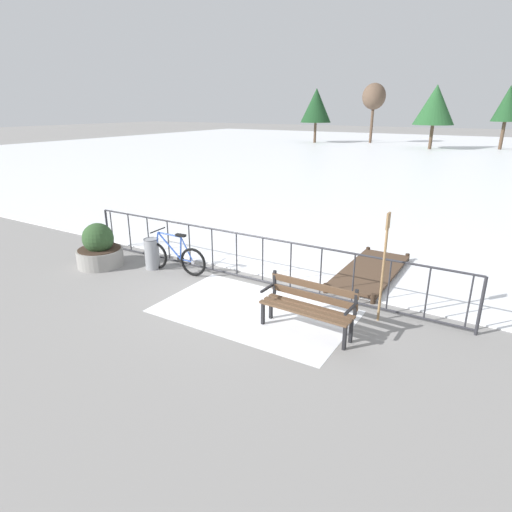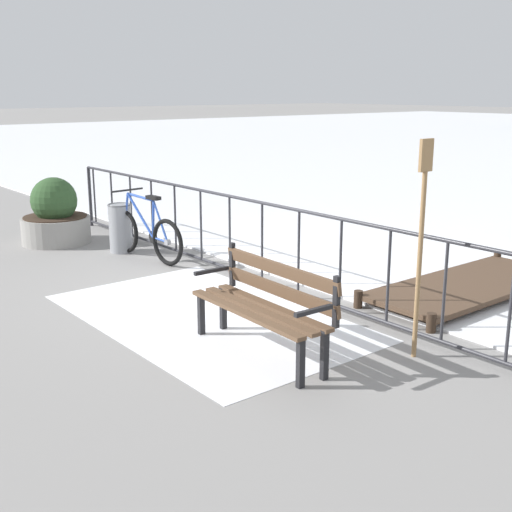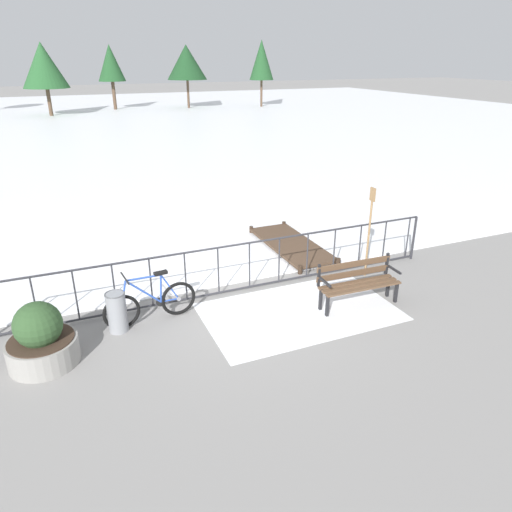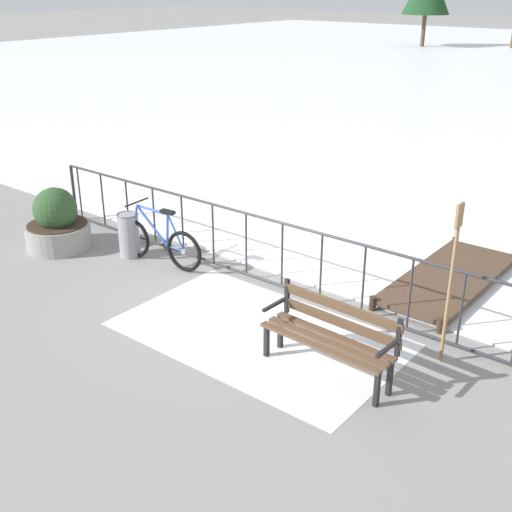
{
  "view_description": "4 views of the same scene",
  "coord_description": "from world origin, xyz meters",
  "px_view_note": "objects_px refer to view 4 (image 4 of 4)",
  "views": [
    {
      "loc": [
        4.65,
        -7.35,
        3.63
      ],
      "look_at": [
        0.3,
        -0.21,
        0.7
      ],
      "focal_mm": 30.02,
      "sensor_mm": 36.0,
      "label": 1
    },
    {
      "loc": [
        6.43,
        -5.02,
        2.39
      ],
      "look_at": [
        1.17,
        -0.77,
        0.67
      ],
      "focal_mm": 46.33,
      "sensor_mm": 36.0,
      "label": 2
    },
    {
      "loc": [
        -2.98,
        -8.05,
        4.46
      ],
      "look_at": [
        0.37,
        -0.24,
        0.85
      ],
      "focal_mm": 33.14,
      "sensor_mm": 36.0,
      "label": 3
    },
    {
      "loc": [
        5.31,
        -6.81,
        4.18
      ],
      "look_at": [
        0.46,
        -0.75,
        0.84
      ],
      "focal_mm": 45.06,
      "sensor_mm": 36.0,
      "label": 4
    }
  ],
  "objects_px": {
    "park_bench": "(331,332)",
    "bicycle_near_railing": "(158,242)",
    "trash_bin": "(129,235)",
    "oar_upright": "(452,275)",
    "planter_with_shrub": "(57,224)"
  },
  "relations": [
    {
      "from": "bicycle_near_railing",
      "to": "park_bench",
      "type": "height_order",
      "value": "bicycle_near_railing"
    },
    {
      "from": "planter_with_shrub",
      "to": "trash_bin",
      "type": "bearing_deg",
      "value": 22.9
    },
    {
      "from": "bicycle_near_railing",
      "to": "park_bench",
      "type": "xyz_separation_m",
      "value": [
        3.79,
        -0.89,
        0.14
      ]
    },
    {
      "from": "bicycle_near_railing",
      "to": "trash_bin",
      "type": "relative_size",
      "value": 2.33
    },
    {
      "from": "park_bench",
      "to": "bicycle_near_railing",
      "type": "bearing_deg",
      "value": 166.75
    },
    {
      "from": "planter_with_shrub",
      "to": "oar_upright",
      "type": "height_order",
      "value": "oar_upright"
    },
    {
      "from": "planter_with_shrub",
      "to": "park_bench",
      "type": "bearing_deg",
      "value": -3.08
    },
    {
      "from": "park_bench",
      "to": "oar_upright",
      "type": "relative_size",
      "value": 0.82
    },
    {
      "from": "planter_with_shrub",
      "to": "trash_bin",
      "type": "relative_size",
      "value": 1.47
    },
    {
      "from": "bicycle_near_railing",
      "to": "trash_bin",
      "type": "bearing_deg",
      "value": -172.62
    },
    {
      "from": "bicycle_near_railing",
      "to": "planter_with_shrub",
      "type": "height_order",
      "value": "planter_with_shrub"
    },
    {
      "from": "park_bench",
      "to": "planter_with_shrub",
      "type": "height_order",
      "value": "planter_with_shrub"
    },
    {
      "from": "bicycle_near_railing",
      "to": "park_bench",
      "type": "distance_m",
      "value": 3.89
    },
    {
      "from": "planter_with_shrub",
      "to": "trash_bin",
      "type": "xyz_separation_m",
      "value": [
        1.21,
        0.51,
        -0.05
      ]
    },
    {
      "from": "bicycle_near_railing",
      "to": "trash_bin",
      "type": "height_order",
      "value": "bicycle_near_railing"
    }
  ]
}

